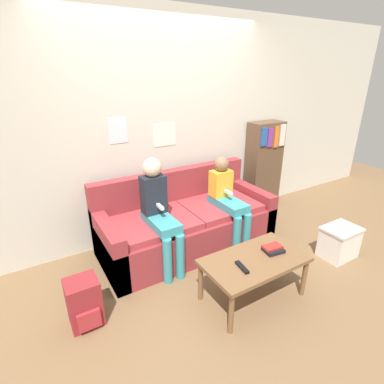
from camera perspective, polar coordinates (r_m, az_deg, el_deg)
The scene contains 11 objects.
ground_plane at distance 3.28m, azimuth 3.75°, elevation -14.37°, with size 10.00×10.00×0.00m, color brown.
wall_back at distance 3.59m, azimuth -5.50°, elevation 11.77°, with size 8.00×0.06×2.60m.
couch at distance 3.50m, azimuth -1.18°, elevation -6.05°, with size 1.99×0.84×0.86m.
coffee_table at distance 2.78m, azimuth 11.80°, elevation -13.15°, with size 0.92×0.52×0.42m.
person_left at distance 3.02m, azimuth -6.29°, elevation -3.31°, with size 0.24×0.57×1.16m.
person_right at distance 3.43m, azimuth 6.80°, elevation -1.16°, with size 0.24×0.57×1.05m.
tv_remote at distance 2.61m, azimuth 9.51°, elevation -13.94°, with size 0.06×0.17×0.02m.
book_stack at distance 2.87m, azimuth 15.16°, elevation -10.42°, with size 0.19×0.16×0.05m.
bookshelf at distance 4.46m, azimuth 13.40°, elevation 4.74°, with size 0.50×0.28×1.29m.
storage_box at distance 3.74m, azimuth 26.23°, elevation -8.55°, with size 0.40×0.30×0.36m.
backpack at distance 2.73m, azimuth -19.84°, elevation -19.21°, with size 0.26×0.26×0.42m.
Camera 1 is at (-1.53, -2.13, 1.97)m, focal length 28.00 mm.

